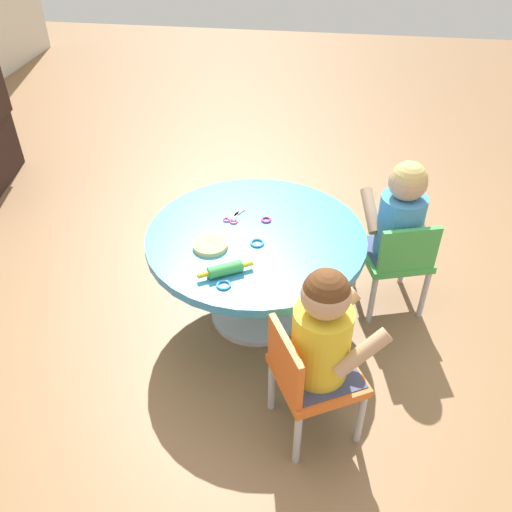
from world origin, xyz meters
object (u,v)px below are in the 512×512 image
craft_scissors (233,218)px  seated_child_left (324,330)px  child_chair_left (309,376)px  rolling_pin (225,269)px  seated_child_right (401,213)px  craft_table (256,253)px  child_chair_right (397,258)px

craft_scissors → seated_child_left: bearing=-147.5°
child_chair_left → rolling_pin: (0.31, 0.37, 0.21)m
seated_child_right → craft_table: bearing=107.5°
child_chair_left → child_chair_right: 0.85m
craft_table → child_chair_left: 0.68m
child_chair_left → child_chair_right: same height
seated_child_left → child_chair_right: bearing=-23.7°
child_chair_right → rolling_pin: size_ratio=2.54×
craft_table → seated_child_right: bearing=-72.5°
child_chair_right → rolling_pin: rolling_pin is taller
seated_child_left → seated_child_right: bearing=-22.0°
craft_table → seated_child_right: size_ratio=1.92×
seated_child_left → seated_child_right: size_ratio=1.00×
seated_child_right → craft_scissors: seated_child_right is taller
child_chair_right → craft_scissors: size_ratio=3.77×
child_chair_left → rolling_pin: bearing=49.4°
seated_child_right → craft_scissors: 0.77m
child_chair_right → craft_scissors: bearing=94.1°
child_chair_right → child_chair_left: bearing=154.6°
child_chair_left → craft_scissors: 0.84m
child_chair_left → craft_scissors: (0.71, 0.41, 0.19)m
seated_child_left → child_chair_right: (0.75, -0.33, -0.23)m
child_chair_right → rolling_pin: (-0.46, 0.73, 0.21)m
seated_child_left → seated_child_right: (0.79, -0.32, 0.00)m
child_chair_left → seated_child_left: size_ratio=1.05×
child_chair_left → craft_table: bearing=25.2°
child_chair_left → rolling_pin: size_ratio=2.54×
child_chair_left → seated_child_right: (0.81, -0.35, 0.23)m
craft_table → seated_child_left: seated_child_left is taller
child_chair_right → seated_child_left: bearing=156.3°
craft_table → seated_child_right: seated_child_right is taller
craft_table → seated_child_right: 0.69m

